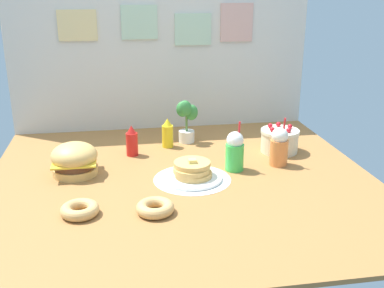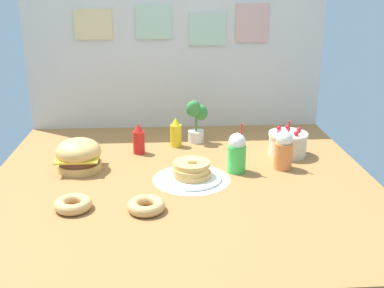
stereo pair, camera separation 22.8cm
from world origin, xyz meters
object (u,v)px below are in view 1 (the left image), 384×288
pancake_stack (192,172)px  donut_pink_glaze (80,209)px  cream_soda_cup (235,151)px  burger (75,160)px  ketchup_bottle (132,142)px  mustard_bottle (168,134)px  orange_float_cup (279,147)px  potted_plant (186,119)px  donut_chocolate (155,207)px  layer_cake (279,140)px

pancake_stack → donut_pink_glaze: pancake_stack is taller
cream_soda_cup → donut_pink_glaze: (-76.53, -37.84, -7.67)cm
burger → ketchup_bottle: size_ratio=1.33×
mustard_bottle → orange_float_cup: size_ratio=0.67×
ketchup_bottle → potted_plant: 38.84cm
pancake_stack → donut_chocolate: pancake_stack is taller
ketchup_bottle → burger: bearing=-142.6°
pancake_stack → ketchup_bottle: size_ratio=1.70×
pancake_stack → potted_plant: size_ratio=1.11×
ketchup_bottle → orange_float_cup: (76.37, -27.76, 2.17)cm
orange_float_cup → pancake_stack: bearing=-166.4°
burger → potted_plant: potted_plant is taller
burger → layer_cake: 114.57cm
pancake_stack → mustard_bottle: bearing=97.1°
layer_cake → donut_pink_glaze: (-108.89, -60.29, -4.17)cm
ketchup_bottle → donut_pink_glaze: bearing=-110.2°
mustard_bottle → orange_float_cup: orange_float_cup is taller
burger → mustard_bottle: 61.32cm
pancake_stack → orange_float_cup: size_ratio=1.13×
pancake_stack → ketchup_bottle: (-27.70, 39.53, 4.08)cm
burger → donut_pink_glaze: size_ratio=1.43×
cream_soda_cup → orange_float_cup: same height
donut_pink_glaze → potted_plant: bearing=55.7°
pancake_stack → potted_plant: potted_plant is taller
pancake_stack → mustard_bottle: (-6.29, 50.36, 4.08)cm
mustard_bottle → donut_pink_glaze: (-46.55, -79.28, -5.50)cm
pancake_stack → donut_chocolate: bearing=-123.5°
orange_float_cup → donut_pink_glaze: orange_float_cup is taller
burger → mustard_bottle: size_ratio=1.33×
layer_cake → ketchup_bottle: 84.16cm
layer_cake → orange_float_cup: size_ratio=0.83×
layer_cake → ketchup_bottle: (-83.75, 8.16, 1.33)cm
ketchup_bottle → potted_plant: size_ratio=0.66×
layer_cake → potted_plant: bearing=152.3°
donut_pink_glaze → potted_plant: potted_plant is taller
burger → mustard_bottle: (51.28, 33.64, 0.15)cm
layer_cake → donut_pink_glaze: layer_cake is taller
cream_soda_cup → layer_cake: bearing=34.8°
pancake_stack → orange_float_cup: orange_float_cup is taller
ketchup_bottle → orange_float_cup: bearing=-20.0°
burger → orange_float_cup: orange_float_cup is taller
donut_chocolate → pancake_stack: bearing=56.5°
donut_pink_glaze → orange_float_cup: bearing=21.8°
layer_cake → mustard_bottle: size_ratio=1.25×
ketchup_bottle → donut_pink_glaze: size_ratio=1.08×
donut_chocolate → mustard_bottle: bearing=79.6°
burger → cream_soda_cup: size_ratio=0.88×
cream_soda_cup → donut_chocolate: 61.67cm
mustard_bottle → orange_float_cup: (54.96, -38.59, 2.17)cm
burger → potted_plant: 75.94cm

